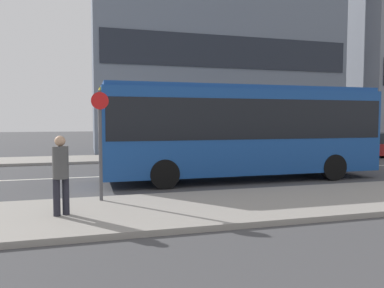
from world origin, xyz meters
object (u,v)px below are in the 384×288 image
city_bus (242,127)px  parked_car_0 (379,146)px  bus_stop_sign (100,137)px  pedestrian_near_stop (61,170)px

city_bus → parked_car_0: size_ratio=2.36×
bus_stop_sign → city_bus: bearing=29.6°
bus_stop_sign → pedestrian_near_stop: bearing=-124.1°
parked_car_0 → bus_stop_sign: bearing=-152.5°
parked_car_0 → bus_stop_sign: size_ratio=1.53×
parked_car_0 → pedestrian_near_stop: pedestrian_near_stop is taller
parked_car_0 → city_bus: bearing=-153.5°
pedestrian_near_stop → city_bus: bearing=-167.8°
parked_car_0 → bus_stop_sign: 18.68m
city_bus → bus_stop_sign: size_ratio=3.60×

